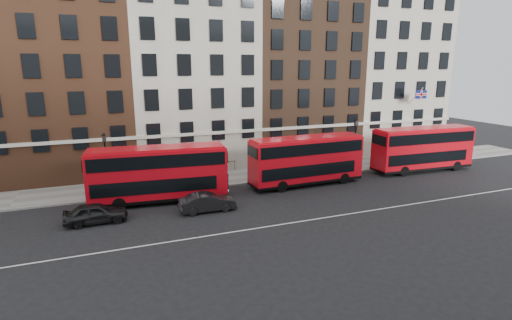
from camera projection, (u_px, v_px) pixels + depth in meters
name	position (u px, v px, depth m)	size (l,w,h in m)	color
ground	(248.00, 218.00, 28.99)	(120.00, 120.00, 0.00)	black
pavement	(210.00, 179.00, 38.49)	(80.00, 5.00, 0.15)	slate
kerb	(218.00, 186.00, 36.22)	(80.00, 0.30, 0.16)	gray
road_centre_line	(258.00, 228.00, 27.18)	(70.00, 0.12, 0.01)	white
building_terrace	(187.00, 71.00, 42.71)	(64.00, 11.95, 22.00)	beige
bus_b	(158.00, 173.00, 31.82)	(11.00, 3.59, 4.54)	red
bus_c	(306.00, 159.00, 36.53)	(10.79, 2.92, 4.50)	red
bus_d	(423.00, 148.00, 41.34)	(11.03, 3.10, 4.59)	red
car_rear	(96.00, 213.00, 27.92)	(1.71, 4.25, 1.45)	black
car_front	(208.00, 202.00, 30.21)	(1.49, 4.28, 1.41)	black
lamp_post_left	(106.00, 161.00, 32.99)	(0.44, 0.44, 5.33)	black
lamp_post_right	(355.00, 141.00, 41.53)	(0.44, 0.44, 5.33)	black
traffic_light	(403.00, 143.00, 43.77)	(0.25, 0.45, 3.27)	black
iron_railings	(205.00, 168.00, 40.35)	(6.60, 0.06, 1.00)	black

